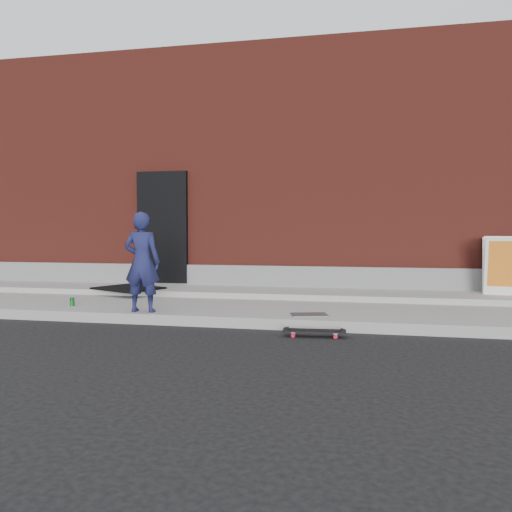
% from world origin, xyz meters
% --- Properties ---
extents(ground, '(80.00, 80.00, 0.00)m').
position_xyz_m(ground, '(0.00, 0.00, 0.00)').
color(ground, black).
rests_on(ground, ground).
extents(sidewalk, '(20.00, 3.00, 0.15)m').
position_xyz_m(sidewalk, '(0.00, 1.50, 0.07)').
color(sidewalk, gray).
rests_on(sidewalk, ground).
extents(apron, '(20.00, 1.20, 0.10)m').
position_xyz_m(apron, '(0.00, 2.40, 0.20)').
color(apron, gray).
rests_on(apron, sidewalk).
extents(building, '(20.00, 8.10, 5.00)m').
position_xyz_m(building, '(-0.00, 6.99, 2.50)').
color(building, maroon).
rests_on(building, ground).
extents(child, '(0.55, 0.38, 1.46)m').
position_xyz_m(child, '(-1.81, 0.20, 0.88)').
color(child, '#191C46').
rests_on(child, sidewalk).
extents(skateboard, '(0.77, 0.24, 0.09)m').
position_xyz_m(skateboard, '(0.75, -0.32, 0.07)').
color(skateboard, red).
rests_on(skateboard, ground).
extents(pizza_sign, '(0.69, 0.79, 0.99)m').
position_xyz_m(pizza_sign, '(3.69, 2.54, 0.75)').
color(pizza_sign, white).
rests_on(pizza_sign, apron).
extents(soda_can, '(0.08, 0.08, 0.13)m').
position_xyz_m(soda_can, '(-3.12, 0.50, 0.22)').
color(soda_can, '#187928').
rests_on(soda_can, sidewalk).
extents(doormat, '(1.38, 1.28, 0.03)m').
position_xyz_m(doormat, '(-2.90, 2.00, 0.27)').
color(doormat, black).
rests_on(doormat, apron).
extents(utility_plate, '(0.57, 0.44, 0.02)m').
position_xyz_m(utility_plate, '(0.61, 0.39, 0.16)').
color(utility_plate, '#515155').
rests_on(utility_plate, sidewalk).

